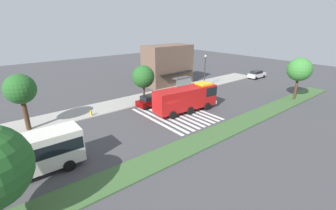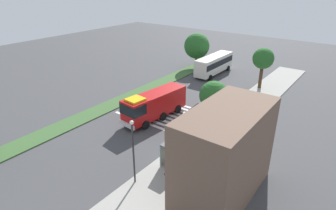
{
  "view_description": "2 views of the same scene",
  "coord_description": "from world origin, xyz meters",
  "px_view_note": "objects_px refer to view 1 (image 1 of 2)",
  "views": [
    {
      "loc": [
        -18.56,
        -22.43,
        12.1
      ],
      "look_at": [
        0.09,
        0.47,
        1.44
      ],
      "focal_mm": 24.76,
      "sensor_mm": 36.0,
      "label": 1
    },
    {
      "loc": [
        28.8,
        21.25,
        16.93
      ],
      "look_at": [
        0.6,
        0.36,
        1.11
      ],
      "focal_mm": 30.61,
      "sensor_mm": 36.0,
      "label": 2
    }
  ],
  "objects_px": {
    "bus_stop_shelter": "(183,82)",
    "median_tree_west": "(300,70)",
    "parked_car_mid": "(257,74)",
    "transit_bus": "(15,158)",
    "bench_near_shelter": "(166,93)",
    "sidewalk_tree_far_west": "(20,90)",
    "fire_truck": "(188,97)",
    "street_lamp": "(205,69)",
    "sidewalk_tree_west": "(143,77)",
    "fire_hydrant": "(91,113)",
    "parked_car_west": "(150,101)"
  },
  "relations": [
    {
      "from": "bus_stop_shelter",
      "to": "median_tree_west",
      "type": "bearing_deg",
      "value": -53.9
    },
    {
      "from": "parked_car_mid",
      "to": "transit_bus",
      "type": "relative_size",
      "value": 0.46
    },
    {
      "from": "parked_car_mid",
      "to": "transit_bus",
      "type": "xyz_separation_m",
      "value": [
        -47.57,
        -7.57,
        1.17
      ]
    },
    {
      "from": "bench_near_shelter",
      "to": "sidewalk_tree_far_west",
      "type": "height_order",
      "value": "sidewalk_tree_far_west"
    },
    {
      "from": "fire_truck",
      "to": "street_lamp",
      "type": "relative_size",
      "value": 1.6
    },
    {
      "from": "fire_truck",
      "to": "parked_car_mid",
      "type": "distance_m",
      "value": 26.84
    },
    {
      "from": "sidewalk_tree_west",
      "to": "median_tree_west",
      "type": "distance_m",
      "value": 24.48
    },
    {
      "from": "fire_hydrant",
      "to": "sidewalk_tree_far_west",
      "type": "bearing_deg",
      "value": 176.1
    },
    {
      "from": "street_lamp",
      "to": "sidewalk_tree_west",
      "type": "xyz_separation_m",
      "value": [
        -13.49,
        0.4,
        0.34
      ]
    },
    {
      "from": "fire_truck",
      "to": "bench_near_shelter",
      "type": "distance_m",
      "value": 7.97
    },
    {
      "from": "bus_stop_shelter",
      "to": "sidewalk_tree_far_west",
      "type": "bearing_deg",
      "value": -179.06
    },
    {
      "from": "bus_stop_shelter",
      "to": "street_lamp",
      "type": "xyz_separation_m",
      "value": [
        4.8,
        -0.81,
        1.88
      ]
    },
    {
      "from": "sidewalk_tree_far_west",
      "to": "sidewalk_tree_west",
      "type": "bearing_deg",
      "value": 0.0
    },
    {
      "from": "parked_car_west",
      "to": "transit_bus",
      "type": "height_order",
      "value": "transit_bus"
    },
    {
      "from": "bus_stop_shelter",
      "to": "street_lamp",
      "type": "bearing_deg",
      "value": -9.55
    },
    {
      "from": "bench_near_shelter",
      "to": "bus_stop_shelter",
      "type": "bearing_deg",
      "value": -0.13
    },
    {
      "from": "bus_stop_shelter",
      "to": "fire_hydrant",
      "type": "bearing_deg",
      "value": -177.04
    },
    {
      "from": "bench_near_shelter",
      "to": "median_tree_west",
      "type": "xyz_separation_m",
      "value": [
        14.94,
        -15.01,
        4.42
      ]
    },
    {
      "from": "sidewalk_tree_far_west",
      "to": "fire_hydrant",
      "type": "distance_m",
      "value": 8.63
    },
    {
      "from": "fire_truck",
      "to": "sidewalk_tree_west",
      "type": "bearing_deg",
      "value": 116.01
    },
    {
      "from": "parked_car_west",
      "to": "bus_stop_shelter",
      "type": "xyz_separation_m",
      "value": [
        9.0,
        2.61,
        0.99
      ]
    },
    {
      "from": "parked_car_mid",
      "to": "bus_stop_shelter",
      "type": "relative_size",
      "value": 1.33
    },
    {
      "from": "parked_car_west",
      "to": "transit_bus",
      "type": "xyz_separation_m",
      "value": [
        -18.26,
        -7.56,
        1.17
      ]
    },
    {
      "from": "bus_stop_shelter",
      "to": "fire_hydrant",
      "type": "height_order",
      "value": "bus_stop_shelter"
    },
    {
      "from": "sidewalk_tree_west",
      "to": "median_tree_west",
      "type": "xyz_separation_m",
      "value": [
        19.63,
        -14.59,
        0.91
      ]
    },
    {
      "from": "parked_car_west",
      "to": "bus_stop_shelter",
      "type": "distance_m",
      "value": 9.42
    },
    {
      "from": "parked_car_west",
      "to": "street_lamp",
      "type": "height_order",
      "value": "street_lamp"
    },
    {
      "from": "street_lamp",
      "to": "sidewalk_tree_far_west",
      "type": "bearing_deg",
      "value": 179.23
    },
    {
      "from": "bench_near_shelter",
      "to": "median_tree_west",
      "type": "distance_m",
      "value": 21.64
    },
    {
      "from": "parked_car_west",
      "to": "median_tree_west",
      "type": "height_order",
      "value": "median_tree_west"
    },
    {
      "from": "fire_truck",
      "to": "sidewalk_tree_west",
      "type": "relative_size",
      "value": 1.72
    },
    {
      "from": "street_lamp",
      "to": "median_tree_west",
      "type": "bearing_deg",
      "value": -66.61
    },
    {
      "from": "parked_car_mid",
      "to": "street_lamp",
      "type": "distance_m",
      "value": 15.88
    },
    {
      "from": "transit_bus",
      "to": "bench_near_shelter",
      "type": "distance_m",
      "value": 25.43
    },
    {
      "from": "parked_car_mid",
      "to": "street_lamp",
      "type": "relative_size",
      "value": 0.76
    },
    {
      "from": "parked_car_mid",
      "to": "median_tree_west",
      "type": "xyz_separation_m",
      "value": [
        -9.38,
        -12.4,
        4.12
      ]
    },
    {
      "from": "fire_truck",
      "to": "street_lamp",
      "type": "height_order",
      "value": "street_lamp"
    },
    {
      "from": "parked_car_mid",
      "to": "fire_hydrant",
      "type": "relative_size",
      "value": 6.65
    },
    {
      "from": "sidewalk_tree_far_west",
      "to": "median_tree_west",
      "type": "xyz_separation_m",
      "value": [
        35.86,
        -14.59,
        0.02
      ]
    },
    {
      "from": "fire_hydrant",
      "to": "parked_car_west",
      "type": "bearing_deg",
      "value": -11.23
    },
    {
      "from": "street_lamp",
      "to": "sidewalk_tree_far_west",
      "type": "xyz_separation_m",
      "value": [
        -29.72,
        0.4,
        1.23
      ]
    },
    {
      "from": "fire_truck",
      "to": "street_lamp",
      "type": "distance_m",
      "value": 12.89
    },
    {
      "from": "fire_truck",
      "to": "transit_bus",
      "type": "distance_m",
      "value": 21.38
    },
    {
      "from": "parked_car_west",
      "to": "parked_car_mid",
      "type": "distance_m",
      "value": 29.32
    },
    {
      "from": "parked_car_mid",
      "to": "bus_stop_shelter",
      "type": "bearing_deg",
      "value": 174.08
    },
    {
      "from": "transit_bus",
      "to": "bus_stop_shelter",
      "type": "height_order",
      "value": "transit_bus"
    },
    {
      "from": "transit_bus",
      "to": "fire_hydrant",
      "type": "distance_m",
      "value": 13.49
    },
    {
      "from": "parked_car_mid",
      "to": "fire_hydrant",
      "type": "bearing_deg",
      "value": 178.82
    },
    {
      "from": "street_lamp",
      "to": "median_tree_west",
      "type": "height_order",
      "value": "median_tree_west"
    },
    {
      "from": "fire_hydrant",
      "to": "street_lamp",
      "type": "bearing_deg",
      "value": 0.26
    }
  ]
}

